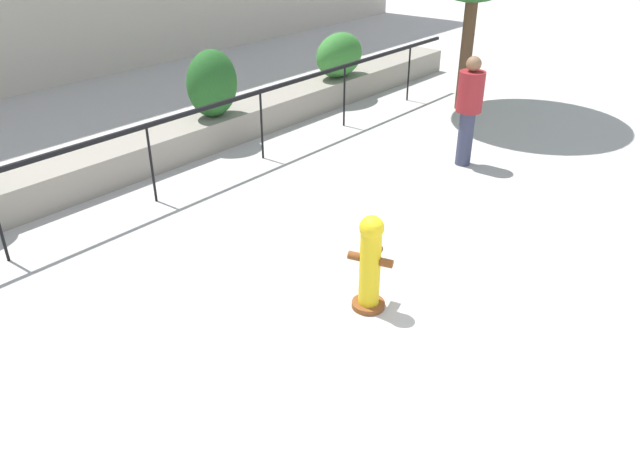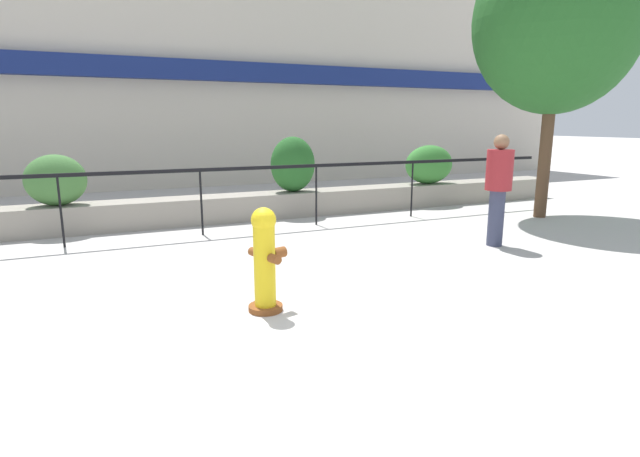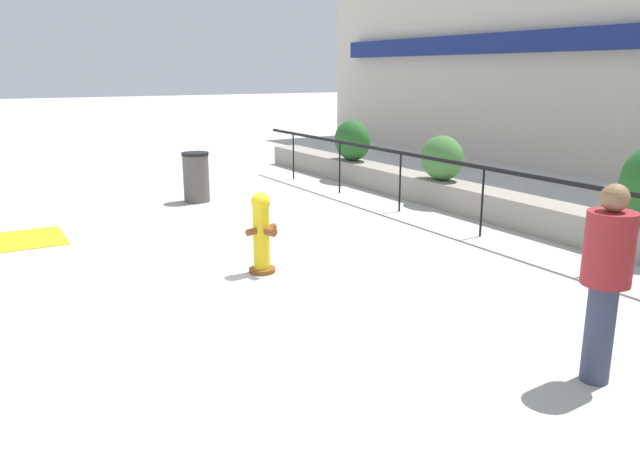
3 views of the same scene
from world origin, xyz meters
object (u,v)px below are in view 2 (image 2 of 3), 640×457
at_px(fire_hydrant, 265,259).
at_px(hedge_bush_2, 293,164).
at_px(pedestrian, 499,183).
at_px(hedge_bush_1, 56,180).
at_px(hedge_bush_3, 429,165).
at_px(street_tree, 557,22).

bearing_deg(fire_hydrant, hedge_bush_2, 65.93).
relative_size(hedge_bush_2, pedestrian, 0.65).
xyz_separation_m(hedge_bush_1, hedge_bush_2, (4.34, 0.00, 0.12)).
bearing_deg(hedge_bush_3, pedestrian, -110.97).
bearing_deg(pedestrian, hedge_bush_1, 149.37).
relative_size(hedge_bush_3, pedestrian, 0.71).
height_order(hedge_bush_1, fire_hydrant, hedge_bush_1).
height_order(hedge_bush_1, street_tree, street_tree).
relative_size(hedge_bush_3, fire_hydrant, 1.14).
bearing_deg(pedestrian, street_tree, 29.92).
height_order(hedge_bush_1, pedestrian, pedestrian).
bearing_deg(hedge_bush_1, hedge_bush_3, 0.00).
relative_size(hedge_bush_1, hedge_bush_2, 0.88).
height_order(fire_hydrant, street_tree, street_tree).
bearing_deg(hedge_bush_3, hedge_bush_1, 180.00).
relative_size(fire_hydrant, street_tree, 0.20).
bearing_deg(pedestrian, hedge_bush_2, 117.72).
bearing_deg(hedge_bush_2, hedge_bush_1, 180.00).
height_order(hedge_bush_2, fire_hydrant, hedge_bush_2).
bearing_deg(hedge_bush_2, street_tree, -26.10).
bearing_deg(fire_hydrant, pedestrian, 16.07).
xyz_separation_m(hedge_bush_2, hedge_bush_3, (3.39, 0.00, -0.12)).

